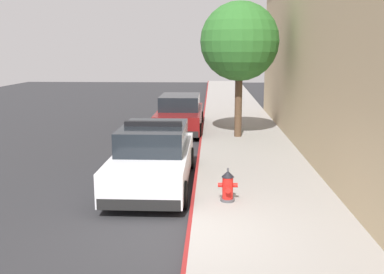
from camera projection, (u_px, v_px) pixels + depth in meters
ground_plane at (98, 138)px, 18.42m from camera, size 30.73×60.00×0.20m
sidewalk_pavement at (243, 135)px, 18.12m from camera, size 3.29×60.00×0.16m
curb_painted_edge at (202, 134)px, 18.19m from camera, size 0.08×60.00×0.16m
police_cruiser at (153, 157)px, 11.54m from camera, size 1.94×4.84×1.68m
parked_car_silver_ahead at (180, 114)px, 19.19m from camera, size 1.94×4.84×1.56m
fire_hydrant at (228, 186)px, 9.88m from camera, size 0.44×0.40×0.76m
street_tree at (240, 42)px, 16.64m from camera, size 2.96×2.96×5.11m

